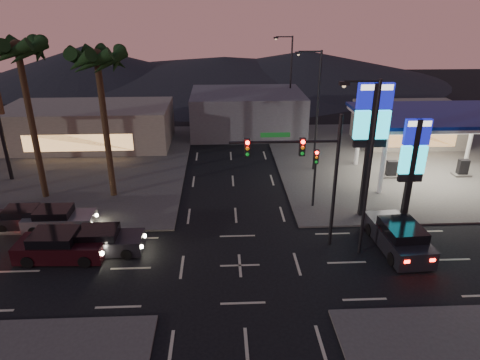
{
  "coord_description": "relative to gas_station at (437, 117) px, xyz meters",
  "views": [
    {
      "loc": [
        -0.94,
        -19.94,
        13.62
      ],
      "look_at": [
        0.25,
        5.08,
        3.0
      ],
      "focal_mm": 32.0,
      "sensor_mm": 36.0,
      "label": 1
    }
  ],
  "objects": [
    {
      "name": "pedestal_signal",
      "position": [
        -10.5,
        -5.02,
        -2.16
      ],
      "size": [
        0.32,
        0.39,
        4.3
      ],
      "color": "black",
      "rests_on": "ground"
    },
    {
      "name": "traffic_signal_mast",
      "position": [
        -12.24,
        -10.01,
        0.15
      ],
      "size": [
        6.1,
        0.39,
        8.0
      ],
      "color": "black",
      "rests_on": "ground"
    },
    {
      "name": "car_lane_a_front",
      "position": [
        -23.85,
        -10.17,
        -4.39
      ],
      "size": [
        4.58,
        1.96,
        1.48
      ],
      "color": "black",
      "rests_on": "ground"
    },
    {
      "name": "corner_lot_ne",
      "position": [
        0.0,
        4.0,
        -5.02
      ],
      "size": [
        24.0,
        24.0,
        0.12
      ],
      "primitive_type": "cube",
      "color": "#47443F",
      "rests_on": "ground"
    },
    {
      "name": "hill_right",
      "position": [
        -1.0,
        48.0,
        -2.58
      ],
      "size": [
        50.0,
        50.0,
        5.0
      ],
      "primitive_type": "cone",
      "color": "black",
      "rests_on": "ground"
    },
    {
      "name": "building_far_west",
      "position": [
        -30.0,
        10.0,
        -3.08
      ],
      "size": [
        16.0,
        8.0,
        4.0
      ],
      "primitive_type": "cube",
      "color": "#726B5B",
      "rests_on": "ground"
    },
    {
      "name": "car_lane_b_mid",
      "position": [
        -29.6,
        -6.91,
        -4.46
      ],
      "size": [
        4.13,
        1.82,
        1.33
      ],
      "color": "black",
      "rests_on": "ground"
    },
    {
      "name": "corner_lot_nw",
      "position": [
        -32.0,
        4.0,
        -5.02
      ],
      "size": [
        24.0,
        24.0,
        0.12
      ],
      "primitive_type": "cube",
      "color": "#47443F",
      "rests_on": "ground"
    },
    {
      "name": "car_lane_a_mid",
      "position": [
        -26.1,
        -10.73,
        -4.32
      ],
      "size": [
        5.11,
        2.31,
        1.64
      ],
      "color": "black",
      "rests_on": "ground"
    },
    {
      "name": "gas_station",
      "position": [
        0.0,
        0.0,
        0.0
      ],
      "size": [
        12.2,
        8.2,
        5.47
      ],
      "color": "silver",
      "rests_on": "ground"
    },
    {
      "name": "building_far_mid",
      "position": [
        -14.0,
        14.0,
        -2.88
      ],
      "size": [
        12.0,
        9.0,
        4.4
      ],
      "primitive_type": "cube",
      "color": "#4C4C51",
      "rests_on": "ground"
    },
    {
      "name": "pylon_sign_short",
      "position": [
        -5.0,
        -7.5,
        -0.42
      ],
      "size": [
        1.6,
        0.35,
        7.0
      ],
      "color": "black",
      "rests_on": "ground"
    },
    {
      "name": "streetlight_near",
      "position": [
        -9.21,
        -11.0,
        0.64
      ],
      "size": [
        2.14,
        0.25,
        10.0
      ],
      "color": "black",
      "rests_on": "ground"
    },
    {
      "name": "suv_station",
      "position": [
        -6.63,
        -10.72,
        -4.27
      ],
      "size": [
        2.52,
        5.36,
        1.75
      ],
      "color": "black",
      "rests_on": "ground"
    },
    {
      "name": "pylon_sign_tall",
      "position": [
        -7.5,
        -6.5,
        1.31
      ],
      "size": [
        2.2,
        0.35,
        9.0
      ],
      "color": "black",
      "rests_on": "ground"
    },
    {
      "name": "streetlight_far",
      "position": [
        -9.21,
        16.0,
        0.64
      ],
      "size": [
        2.14,
        0.25,
        10.0
      ],
      "color": "black",
      "rests_on": "ground"
    },
    {
      "name": "palm_a",
      "position": [
        -25.0,
        -2.5,
        4.35
      ],
      "size": [
        4.41,
        4.41,
        10.86
      ],
      "color": "black",
      "rests_on": "ground"
    },
    {
      "name": "hill_left",
      "position": [
        -41.0,
        48.0,
        -2.08
      ],
      "size": [
        40.0,
        40.0,
        6.0
      ],
      "primitive_type": "cone",
      "color": "black",
      "rests_on": "ground"
    },
    {
      "name": "streetlight_mid",
      "position": [
        -9.21,
        2.0,
        0.64
      ],
      "size": [
        2.14,
        0.25,
        10.0
      ],
      "color": "black",
      "rests_on": "ground"
    },
    {
      "name": "hill_center",
      "position": [
        -16.0,
        48.0,
        -3.08
      ],
      "size": [
        60.0,
        60.0,
        4.0
      ],
      "primitive_type": "cone",
      "color": "black",
      "rests_on": "ground"
    },
    {
      "name": "convenience_store",
      "position": [
        2.0,
        9.0,
        -3.08
      ],
      "size": [
        10.0,
        6.0,
        4.0
      ],
      "primitive_type": "cube",
      "color": "#726B5B",
      "rests_on": "ground"
    },
    {
      "name": "palm_b",
      "position": [
        -30.0,
        -2.5,
        4.89
      ],
      "size": [
        4.41,
        4.41,
        11.46
      ],
      "color": "black",
      "rests_on": "ground"
    },
    {
      "name": "car_lane_b_front",
      "position": [
        -27.36,
        -7.31,
        -4.41
      ],
      "size": [
        4.47,
        1.91,
        1.45
      ],
      "color": "#5F6062",
      "rests_on": "ground"
    },
    {
      "name": "ground",
      "position": [
        -16.0,
        -12.0,
        -5.08
      ],
      "size": [
        140.0,
        140.0,
        0.0
      ],
      "primitive_type": "plane",
      "color": "black",
      "rests_on": "ground"
    }
  ]
}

